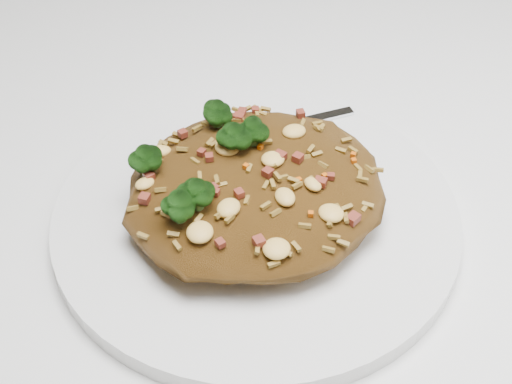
# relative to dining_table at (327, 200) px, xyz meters

# --- Properties ---
(dining_table) EXTENTS (1.20, 0.80, 0.75)m
(dining_table) POSITION_rel_dining_table_xyz_m (0.00, 0.00, 0.00)
(dining_table) COLOR white
(dining_table) RESTS_ON ground
(plate) EXTENTS (0.28, 0.28, 0.01)m
(plate) POSITION_rel_dining_table_xyz_m (-0.12, -0.06, 0.10)
(plate) COLOR white
(plate) RESTS_ON dining_table
(fried_rice) EXTENTS (0.18, 0.16, 0.06)m
(fried_rice) POSITION_rel_dining_table_xyz_m (-0.12, -0.06, 0.13)
(fried_rice) COLOR brown
(fried_rice) RESTS_ON plate
(fork) EXTENTS (0.16, 0.06, 0.00)m
(fork) POSITION_rel_dining_table_xyz_m (-0.07, 0.00, 0.11)
(fork) COLOR silver
(fork) RESTS_ON plate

